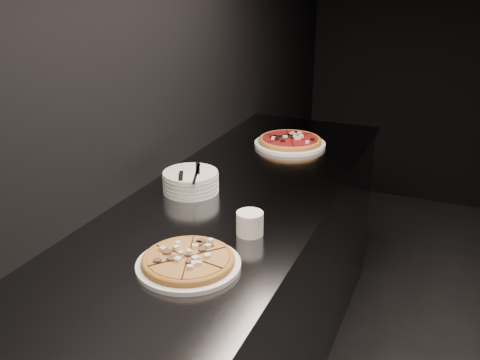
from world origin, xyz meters
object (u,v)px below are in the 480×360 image
at_px(counter, 229,302).
at_px(cutlery, 190,173).
at_px(pizza_mushroom, 188,261).
at_px(pizza_tomato, 290,141).
at_px(plate_stack, 191,181).
at_px(ramekin, 250,223).

relative_size(counter, cutlery, 10.75).
xyz_separation_m(pizza_mushroom, pizza_tomato, (-0.08, 1.21, 0.00)).
bearing_deg(plate_stack, ramekin, -35.22).
distance_m(pizza_mushroom, cutlery, 0.56).
bearing_deg(pizza_tomato, cutlery, -103.58).
height_order(counter, cutlery, cutlery).
distance_m(pizza_mushroom, plate_stack, 0.58).
xyz_separation_m(pizza_tomato, cutlery, (-0.17, -0.72, 0.06)).
bearing_deg(ramekin, cutlery, 145.96).
distance_m(counter, pizza_tomato, 0.87).
height_order(plate_stack, ramekin, plate_stack).
distance_m(counter, pizza_mushroom, 0.69).
bearing_deg(plate_stack, cutlery, -62.38).
height_order(pizza_mushroom, ramekin, ramekin).
height_order(counter, plate_stack, plate_stack).
distance_m(cutlery, ramekin, 0.41).
height_order(plate_stack, cutlery, cutlery).
bearing_deg(counter, pizza_tomato, 89.22).
relative_size(counter, pizza_mushroom, 7.65).
bearing_deg(pizza_mushroom, pizza_tomato, 93.82).
distance_m(pizza_mushroom, ramekin, 0.28).
relative_size(pizza_tomato, ramekin, 3.90).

